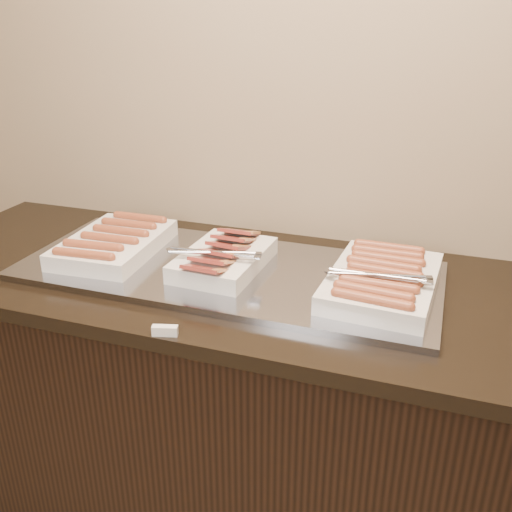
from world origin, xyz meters
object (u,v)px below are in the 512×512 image
(warming_tray, at_px, (227,271))
(dish_right, at_px, (382,280))
(counter, at_px, (234,401))
(dish_center, at_px, (223,258))
(dish_left, at_px, (114,243))

(warming_tray, relative_size, dish_right, 2.90)
(warming_tray, bearing_deg, counter, 0.00)
(counter, height_order, dish_center, dish_center)
(warming_tray, relative_size, dish_left, 3.04)
(counter, xyz_separation_m, dish_left, (-0.38, 0.00, 0.50))
(dish_center, distance_m, dish_right, 0.45)
(warming_tray, bearing_deg, dish_left, 180.00)
(counter, height_order, dish_right, dish_right)
(counter, bearing_deg, dish_center, -168.28)
(warming_tray, relative_size, dish_center, 3.52)
(counter, xyz_separation_m, warming_tray, (-0.01, 0.00, 0.46))
(counter, xyz_separation_m, dish_center, (-0.02, -0.01, 0.50))
(warming_tray, height_order, dish_right, dish_right)
(dish_left, bearing_deg, dish_center, -3.99)
(dish_left, distance_m, dish_right, 0.81)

